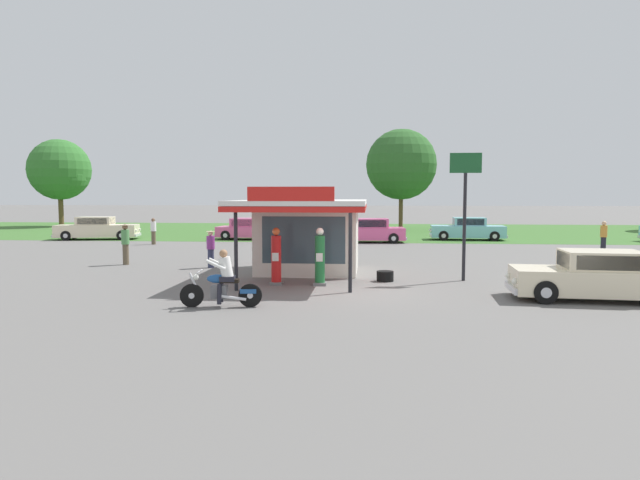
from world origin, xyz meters
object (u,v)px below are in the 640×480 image
at_px(roadside_pole_sign, 465,193).
at_px(bystander_leaning_by_kiosk, 125,243).
at_px(parked_car_back_row_centre, 251,230).
at_px(bystander_standing_back_lot, 211,248).
at_px(gas_pump_offside, 320,259).
at_px(parked_car_back_row_left, 468,230).
at_px(spare_tire_stack, 385,276).
at_px(parked_car_back_row_far_left, 368,231).
at_px(motorcycle_with_rider, 222,283).
at_px(bystander_admiring_sedan, 604,236).
at_px(featured_classic_sedan, 597,277).
at_px(bystander_strolling_foreground, 153,231).
at_px(parked_car_back_row_centre_right, 97,229).
at_px(gas_pump_nearside, 276,259).

bearing_deg(roadside_pole_sign, bystander_leaning_by_kiosk, 166.71).
bearing_deg(parked_car_back_row_centre, bystander_standing_back_lot, -84.04).
bearing_deg(roadside_pole_sign, gas_pump_offside, -163.66).
bearing_deg(parked_car_back_row_left, bystander_standing_back_lot, -129.99).
bearing_deg(roadside_pole_sign, spare_tire_stack, -172.14).
relative_size(bystander_standing_back_lot, roadside_pole_sign, 0.34).
distance_m(parked_car_back_row_far_left, bystander_leaning_by_kiosk, 16.42).
xyz_separation_m(parked_car_back_row_centre, bystander_standing_back_lot, (1.56, -14.98, 0.15)).
bearing_deg(motorcycle_with_rider, bystander_admiring_sedan, 43.71).
relative_size(gas_pump_offside, bystander_leaning_by_kiosk, 1.10).
xyz_separation_m(parked_car_back_row_centre, parked_car_back_row_left, (14.89, 0.91, 0.03)).
height_order(parked_car_back_row_centre, bystander_leaning_by_kiosk, bystander_leaning_by_kiosk).
relative_size(featured_classic_sedan, spare_tire_stack, 8.28).
relative_size(bystander_strolling_foreground, bystander_admiring_sedan, 0.96).
bearing_deg(bystander_strolling_foreground, parked_car_back_row_far_left, 11.72).
height_order(gas_pump_offside, bystander_leaning_by_kiosk, gas_pump_offside).
height_order(motorcycle_with_rider, bystander_leaning_by_kiosk, bystander_leaning_by_kiosk).
distance_m(motorcycle_with_rider, parked_car_back_row_centre_right, 26.52).
relative_size(gas_pump_nearside, gas_pump_offside, 1.00).
bearing_deg(parked_car_back_row_left, roadside_pole_sign, -100.19).
distance_m(bystander_standing_back_lot, bystander_leaning_by_kiosk, 4.08).
relative_size(gas_pump_offside, spare_tire_stack, 3.26).
bearing_deg(gas_pump_offside, gas_pump_nearside, -180.00).
xyz_separation_m(featured_classic_sedan, parked_car_back_row_left, (0.09, 21.93, 0.03)).
relative_size(bystander_standing_back_lot, bystander_leaning_by_kiosk, 0.87).
distance_m(featured_classic_sedan, roadside_pole_sign, 5.30).
height_order(motorcycle_with_rider, bystander_admiring_sedan, bystander_admiring_sedan).
height_order(parked_car_back_row_left, roadside_pole_sign, roadside_pole_sign).
bearing_deg(bystander_admiring_sedan, parked_car_back_row_far_left, 154.93).
relative_size(motorcycle_with_rider, spare_tire_stack, 3.71).
distance_m(gas_pump_nearside, gas_pump_offside, 1.49).
bearing_deg(spare_tire_stack, parked_car_back_row_centre, 115.98).
distance_m(featured_classic_sedan, spare_tire_stack, 6.76).
distance_m(parked_car_back_row_centre, bystander_leaning_by_kiosk, 14.52).
height_order(featured_classic_sedan, parked_car_back_row_far_left, parked_car_back_row_far_left).
distance_m(gas_pump_nearside, bystander_standing_back_lot, 5.39).
bearing_deg(motorcycle_with_rider, parked_car_back_row_centre, 100.45).
height_order(gas_pump_offside, bystander_standing_back_lot, gas_pump_offside).
bearing_deg(roadside_pole_sign, parked_car_back_row_left, 79.81).
height_order(gas_pump_nearside, gas_pump_offside, gas_pump_offside).
xyz_separation_m(gas_pump_nearside, bystander_admiring_sedan, (15.37, 11.59, 0.01)).
height_order(parked_car_back_row_centre_right, roadside_pole_sign, roadside_pole_sign).
height_order(gas_pump_offside, bystander_admiring_sedan, gas_pump_offside).
bearing_deg(gas_pump_offside, bystander_strolling_foreground, 128.71).
xyz_separation_m(parked_car_back_row_far_left, bystander_strolling_foreground, (-13.25, -2.75, 0.15)).
bearing_deg(bystander_admiring_sedan, motorcycle_with_rider, -136.29).
bearing_deg(parked_car_back_row_far_left, gas_pump_offside, -95.05).
bearing_deg(gas_pump_nearside, bystander_standing_back_lot, 130.36).
distance_m(roadside_pole_sign, spare_tire_stack, 4.06).
relative_size(gas_pump_nearside, bystander_admiring_sedan, 1.14).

